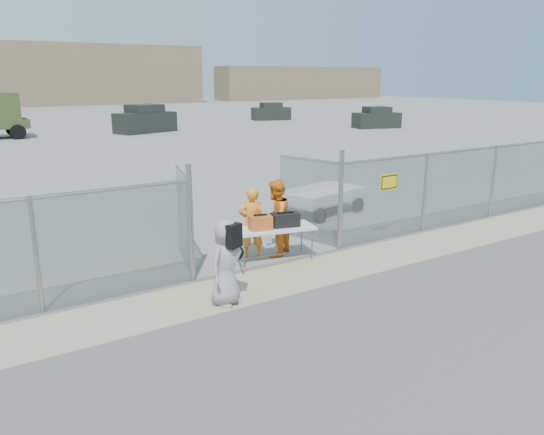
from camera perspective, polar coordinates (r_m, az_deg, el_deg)
ground at (r=10.87m, az=5.70°, el=-7.92°), size 160.00×160.00×0.00m
tarmac_inside at (r=50.42m, az=-25.39°, el=8.73°), size 160.00×80.00×0.01m
dirt_strip at (r=11.61m, az=2.65°, el=-6.30°), size 44.00×1.60×0.01m
distant_hills at (r=86.59m, az=-25.62°, el=13.71°), size 140.00×6.00×9.00m
chain_link_fence at (r=12.06m, az=0.00°, el=0.00°), size 40.00×0.20×2.20m
folding_table at (r=12.46m, az=0.20°, el=-2.84°), size 2.02×1.17×0.81m
orange_bag at (r=12.14m, az=-1.27°, el=-0.55°), size 0.58×0.46×0.32m
black_duffel at (r=12.41m, az=1.42°, el=-0.24°), size 0.71×0.52×0.31m
security_worker_left at (r=12.55m, az=-2.22°, el=-0.57°), size 0.72×0.59×1.71m
security_worker_right at (r=12.67m, az=0.39°, el=-0.06°), size 1.14×1.07×1.86m
visitor at (r=10.01m, az=-4.94°, el=-4.83°), size 0.96×0.80×1.67m
utility_trailer at (r=16.83m, az=5.29°, el=1.85°), size 3.75×2.49×0.83m
parked_vehicle_near at (r=42.68m, az=-13.49°, el=10.27°), size 5.03×3.39×2.09m
parked_vehicle_mid at (r=53.76m, az=-0.11°, el=11.33°), size 3.99×2.51×1.67m
parked_vehicle_far at (r=46.12m, az=11.18°, el=10.49°), size 4.14×2.63×1.73m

